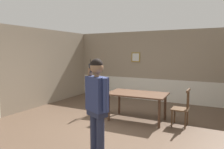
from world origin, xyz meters
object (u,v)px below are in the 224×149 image
Objects in this scene: dining_table at (137,96)px; chair_by_doorway at (182,108)px; chair_near_window at (99,99)px; person_figure at (97,100)px.

dining_table is 1.69× the size of chair_by_doorway.
person_figure is at bearing 21.99° from chair_near_window.
chair_near_window is 2.69m from person_figure.
chair_by_doorway is at bearing -89.00° from person_figure.
dining_table is 1.66× the size of chair_near_window.
person_figure is (1.33, -2.27, 0.58)m from chair_near_window.
chair_near_window is 0.55× the size of person_figure.
chair_by_doorway reaches higher than dining_table.
dining_table is 1.21m from chair_near_window.
chair_near_window reaches higher than chair_by_doorway.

